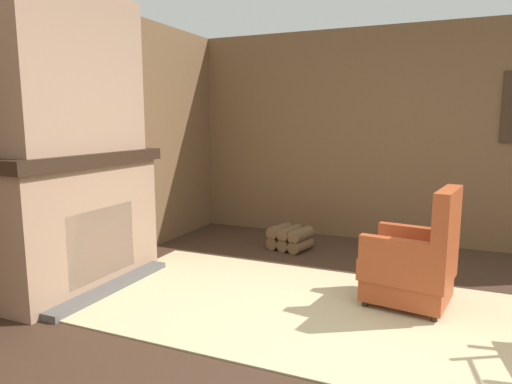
# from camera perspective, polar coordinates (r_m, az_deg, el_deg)

# --- Properties ---
(ground_plane) EXTENTS (14.00, 14.00, 0.00)m
(ground_plane) POSITION_cam_1_polar(r_m,az_deg,el_deg) (3.50, 13.23, -17.21)
(ground_plane) COLOR #3D281C
(wood_panel_wall_left) EXTENTS (0.06, 6.13, 2.67)m
(wood_panel_wall_left) POSITION_cam_1_polar(r_m,az_deg,el_deg) (4.54, -23.47, 5.74)
(wood_panel_wall_left) COLOR brown
(wood_panel_wall_left) RESTS_ON ground
(wood_panel_wall_back) EXTENTS (6.13, 0.09, 2.67)m
(wood_panel_wall_back) POSITION_cam_1_polar(r_m,az_deg,el_deg) (5.92, 18.82, 6.66)
(wood_panel_wall_back) COLOR brown
(wood_panel_wall_back) RESTS_ON ground
(fireplace_hearth) EXTENTS (0.63, 1.71, 1.24)m
(fireplace_hearth) POSITION_cam_1_polar(r_m,az_deg,el_deg) (4.45, -20.64, -3.45)
(fireplace_hearth) COLOR #9E7A60
(fireplace_hearth) RESTS_ON ground
(chimney_breast) EXTENTS (0.37, 1.42, 1.40)m
(chimney_breast) POSITION_cam_1_polar(r_m,az_deg,el_deg) (4.38, -21.75, 13.78)
(chimney_breast) COLOR #9E7A60
(chimney_breast) RESTS_ON fireplace_hearth
(area_rug) EXTENTS (4.18, 1.98, 0.01)m
(area_rug) POSITION_cam_1_polar(r_m,az_deg,el_deg) (3.83, 8.88, -14.61)
(area_rug) COLOR #C6B789
(area_rug) RESTS_ON ground
(armchair) EXTENTS (0.76, 0.69, 1.01)m
(armchair) POSITION_cam_1_polar(r_m,az_deg,el_deg) (4.01, 19.17, -8.52)
(armchair) COLOR #A84723
(armchair) RESTS_ON ground
(firewood_stack) EXTENTS (0.53, 0.46, 0.28)m
(firewood_stack) POSITION_cam_1_polar(r_m,az_deg,el_deg) (5.49, 4.28, -5.75)
(firewood_stack) COLOR brown
(firewood_stack) RESTS_ON ground
(oil_lamp_vase) EXTENTS (0.12, 0.12, 0.32)m
(oil_lamp_vase) POSITION_cam_1_polar(r_m,az_deg,el_deg) (4.21, -24.27, 5.81)
(oil_lamp_vase) COLOR #99B29E
(oil_lamp_vase) RESTS_ON fireplace_hearth
(storage_case) EXTENTS (0.14, 0.26, 0.11)m
(storage_case) POSITION_cam_1_polar(r_m,az_deg,el_deg) (4.83, -16.76, 5.84)
(storage_case) COLOR gray
(storage_case) RESTS_ON fireplace_hearth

